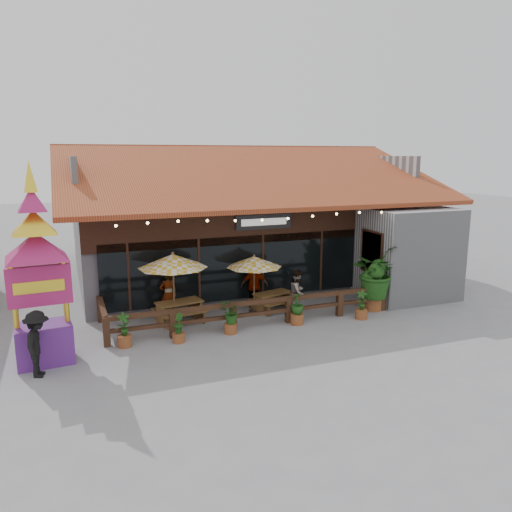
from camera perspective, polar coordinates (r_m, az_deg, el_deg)
name	(u,v)px	position (r m, az deg, el deg)	size (l,w,h in m)	color
ground	(295,316)	(17.94, 4.51, -6.89)	(100.00, 100.00, 0.00)	gray
restaurant_building	(240,229)	(23.49, -1.84, 3.05)	(15.50, 14.73, 6.09)	#A8A7AC
patio_railing	(238,309)	(16.69, -2.08, -6.06)	(10.00, 2.60, 0.92)	#402817
umbrella_left	(173,261)	(16.81, -9.48, -0.60)	(2.86, 2.86, 2.49)	brown
umbrella_right	(254,262)	(17.88, -0.22, -0.68)	(2.42, 2.42, 2.15)	brown
picnic_table_left	(179,308)	(17.35, -8.75, -5.90)	(1.75, 1.58, 0.74)	brown
picnic_table_right	(273,298)	(18.47, 1.90, -4.84)	(1.66, 1.52, 0.68)	brown
thai_sign_tower	(36,251)	(14.45, -23.81, 0.48)	(2.37, 2.37, 5.92)	#5E2381
tropical_plant	(374,273)	(18.76, 13.38, -1.93)	(2.29, 2.33, 2.44)	brown
diner_a	(168,294)	(17.87, -9.97, -4.32)	(0.61, 0.40, 1.66)	#331A10
diner_b	(298,292)	(17.96, 4.81, -4.16)	(0.79, 0.62, 1.63)	#331A10
diner_c	(255,285)	(18.65, -0.17, -3.39)	(1.01, 0.42, 1.72)	#331A10
pedestrian	(38,344)	(14.16, -23.69, -9.19)	(1.13, 0.65, 1.76)	black
planter_a	(124,332)	(15.55, -14.83, -8.44)	(0.43, 0.43, 1.06)	brown
planter_b	(178,329)	(15.57, -8.86, -8.28)	(0.38, 0.38, 0.92)	brown
planter_c	(230,316)	(16.09, -2.95, -6.90)	(0.66, 0.59, 1.02)	brown
planter_d	(297,309)	(16.99, 4.73, -6.06)	(0.55, 0.55, 1.11)	brown
planter_e	(361,307)	(17.90, 11.96, -5.70)	(0.44, 0.42, 1.03)	brown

